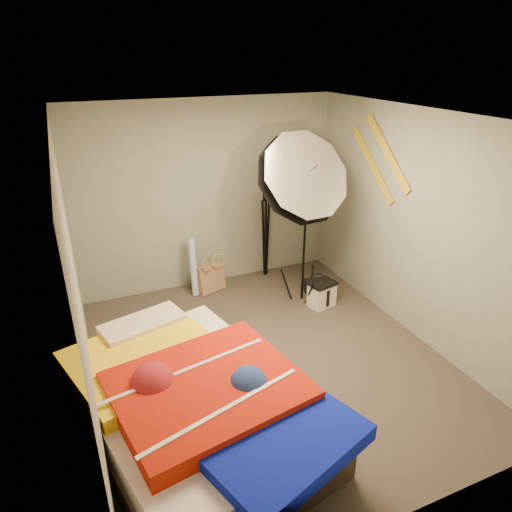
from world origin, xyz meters
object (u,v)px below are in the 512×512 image
duffel_bag (317,285)px  tote_bag (211,277)px  bed (194,404)px  photo_umbrella (300,180)px  wrapping_roll (193,267)px  camera_case (322,295)px  camera_tripod (266,229)px

duffel_bag → tote_bag: bearing=169.9°
tote_bag → bed: bed is taller
duffel_bag → photo_umbrella: size_ratio=0.15×
wrapping_roll → duffel_bag: size_ratio=2.29×
photo_umbrella → camera_case: bearing=-18.7°
bed → camera_tripod: 3.16m
duffel_bag → camera_case: bearing=-96.8°
bed → photo_umbrella: photo_umbrella is taller
camera_case → bed: 2.56m
photo_umbrella → camera_tripod: bearing=88.3°
tote_bag → wrapping_roll: wrapping_roll is taller
tote_bag → camera_tripod: 1.04m
duffel_bag → bed: 2.87m
duffel_bag → photo_umbrella: (-0.46, -0.23, 1.57)m
tote_bag → camera_case: 1.52m
tote_bag → camera_case: tote_bag is taller
tote_bag → camera_tripod: bearing=-8.8°
wrapping_roll → camera_case: size_ratio=2.51×
camera_case → tote_bag: bearing=129.1°
wrapping_roll → duffel_bag: wrapping_roll is taller
tote_bag → photo_umbrella: bearing=-63.3°
tote_bag → camera_tripod: camera_tripod is taller
camera_case → bed: bearing=-157.3°
camera_case → camera_tripod: size_ratio=0.25×
camera_case → camera_tripod: (-0.29, 1.11, 0.55)m
camera_tripod → duffel_bag: bearing=-60.7°
wrapping_roll → bed: size_ratio=0.30×
wrapping_roll → photo_umbrella: size_ratio=0.34×
bed → wrapping_roll: bearing=74.1°
wrapping_roll → camera_case: bearing=-34.6°
camera_case → camera_tripod: bearing=92.8°
wrapping_roll → bed: 2.52m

